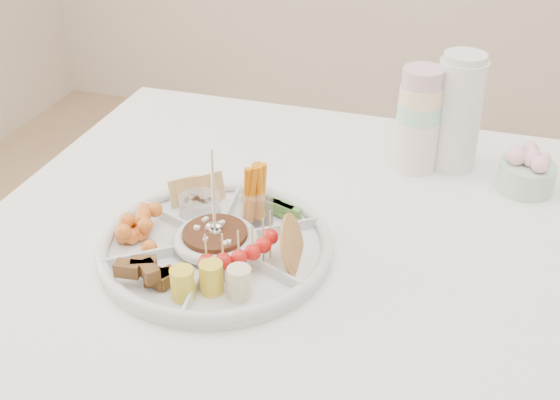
% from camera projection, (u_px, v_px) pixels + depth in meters
% --- Properties ---
extents(party_tray, '(0.50, 0.50, 0.04)m').
position_uv_depth(party_tray, '(216.00, 243.00, 1.15)').
color(party_tray, silver).
rests_on(party_tray, dining_table).
extents(bean_dip, '(0.14, 0.14, 0.04)m').
position_uv_depth(bean_dip, '(215.00, 239.00, 1.15)').
color(bean_dip, black).
rests_on(bean_dip, party_tray).
extents(tortillas, '(0.14, 0.14, 0.06)m').
position_uv_depth(tortillas, '(294.00, 240.00, 1.12)').
color(tortillas, '#C48D3E').
rests_on(tortillas, party_tray).
extents(carrot_cucumber, '(0.16, 0.16, 0.11)m').
position_uv_depth(carrot_cucumber, '(267.00, 190.00, 1.22)').
color(carrot_cucumber, orange).
rests_on(carrot_cucumber, party_tray).
extents(pita_raisins, '(0.13, 0.13, 0.06)m').
position_uv_depth(pita_raisins, '(196.00, 193.00, 1.25)').
color(pita_raisins, tan).
rests_on(pita_raisins, party_tray).
extents(cherries, '(0.15, 0.15, 0.05)m').
position_uv_depth(cherries, '(140.00, 228.00, 1.17)').
color(cherries, '#CA6F0C').
rests_on(cherries, party_tray).
extents(granola_chunks, '(0.13, 0.13, 0.04)m').
position_uv_depth(granola_chunks, '(155.00, 273.00, 1.06)').
color(granola_chunks, brown).
rests_on(granola_chunks, party_tray).
extents(banana_tomato, '(0.15, 0.15, 0.10)m').
position_uv_depth(banana_tomato, '(238.00, 270.00, 1.03)').
color(banana_tomato, '#F4EA6D').
rests_on(banana_tomato, party_tray).
extents(cup_stack, '(0.09, 0.09, 0.24)m').
position_uv_depth(cup_stack, '(419.00, 112.00, 1.36)').
color(cup_stack, silver).
rests_on(cup_stack, dining_table).
extents(thermos, '(0.12, 0.12, 0.24)m').
position_uv_depth(thermos, '(458.00, 111.00, 1.36)').
color(thermos, white).
rests_on(thermos, dining_table).
extents(flower_bowl, '(0.13, 0.13, 0.08)m').
position_uv_depth(flower_bowl, '(527.00, 171.00, 1.33)').
color(flower_bowl, '#A8E0BD').
rests_on(flower_bowl, dining_table).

